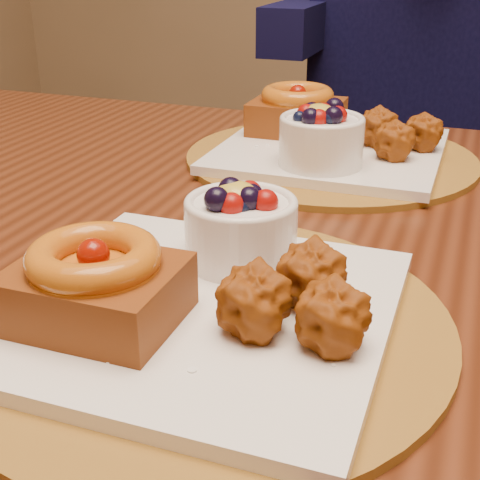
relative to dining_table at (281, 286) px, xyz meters
The scene contains 4 objects.
dining_table is the anchor object (origin of this frame).
place_setting_near 0.24m from the dining_table, 90.84° to the right, with size 0.38×0.38×0.09m.
place_setting_far 0.24m from the dining_table, 91.01° to the left, with size 0.38×0.38×0.09m.
chair_far 0.77m from the dining_table, 83.38° to the left, with size 0.44×0.44×0.88m.
Camera 1 is at (0.09, -0.57, 1.02)m, focal length 50.00 mm.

